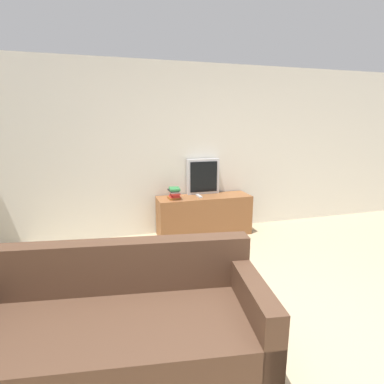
# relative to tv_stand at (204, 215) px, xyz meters

# --- Properties ---
(ground_plane) EXTENTS (14.00, 14.00, 0.00)m
(ground_plane) POSITION_rel_tv_stand_xyz_m (-0.29, -2.76, -0.31)
(ground_plane) COLOR tan
(wall_back) EXTENTS (9.00, 0.06, 2.60)m
(wall_back) POSITION_rel_tv_stand_xyz_m (-0.29, 0.27, 0.99)
(wall_back) COLOR silver
(wall_back) RESTS_ON ground_plane
(tv_stand) EXTENTS (1.45, 0.45, 0.61)m
(tv_stand) POSITION_rel_tv_stand_xyz_m (0.00, 0.00, 0.00)
(tv_stand) COLOR brown
(tv_stand) RESTS_ON ground_plane
(television) EXTENTS (0.52, 0.09, 0.56)m
(television) POSITION_rel_tv_stand_xyz_m (0.04, 0.18, 0.59)
(television) COLOR silver
(television) RESTS_ON tv_stand
(couch) EXTENTS (2.12, 1.14, 0.85)m
(couch) POSITION_rel_tv_stand_xyz_m (-1.43, -2.41, -0.01)
(couch) COLOR #4C3323
(couch) RESTS_ON ground_plane
(book_stack) EXTENTS (0.18, 0.24, 0.17)m
(book_stack) POSITION_rel_tv_stand_xyz_m (-0.48, -0.04, 0.40)
(book_stack) COLOR #995623
(book_stack) RESTS_ON tv_stand
(remote_on_stand) EXTENTS (0.06, 0.18, 0.02)m
(remote_on_stand) POSITION_rel_tv_stand_xyz_m (-0.09, -0.02, 0.32)
(remote_on_stand) COLOR #B7B7B7
(remote_on_stand) RESTS_ON tv_stand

